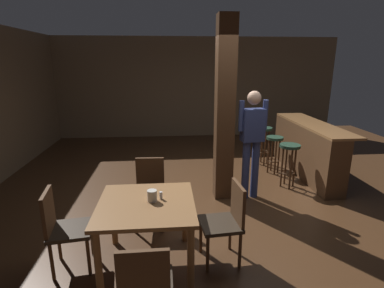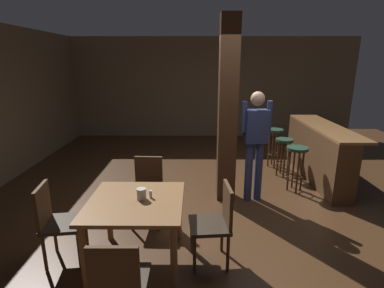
{
  "view_description": "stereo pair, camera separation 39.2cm",
  "coord_description": "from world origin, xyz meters",
  "px_view_note": "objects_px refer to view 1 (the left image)",
  "views": [
    {
      "loc": [
        -0.92,
        -4.17,
        2.15
      ],
      "look_at": [
        -0.56,
        -0.09,
        1.01
      ],
      "focal_mm": 28.0,
      "sensor_mm": 36.0,
      "label": 1
    },
    {
      "loc": [
        -0.53,
        -4.19,
        2.15
      ],
      "look_at": [
        -0.56,
        -0.09,
        1.01
      ],
      "focal_mm": 28.0,
      "sensor_mm": 36.0,
      "label": 2
    }
  ],
  "objects_px": {
    "dining_table": "(147,213)",
    "standing_person": "(252,138)",
    "chair_east": "(227,219)",
    "salt_shaker": "(161,195)",
    "chair_north": "(150,189)",
    "bar_stool_mid": "(274,146)",
    "napkin_cup": "(152,196)",
    "bar_stool_near": "(289,155)",
    "bar_counter": "(306,149)",
    "chair_south": "(145,286)",
    "chair_west": "(62,226)",
    "bar_stool_far": "(264,137)"
  },
  "relations": [
    {
      "from": "bar_counter",
      "to": "chair_south",
      "type": "bearing_deg",
      "value": -130.06
    },
    {
      "from": "salt_shaker",
      "to": "bar_stool_mid",
      "type": "relative_size",
      "value": 0.11
    },
    {
      "from": "chair_south",
      "to": "chair_east",
      "type": "bearing_deg",
      "value": 48.98
    },
    {
      "from": "chair_north",
      "to": "chair_west",
      "type": "xyz_separation_m",
      "value": [
        -0.86,
        -0.87,
        0.0
      ]
    },
    {
      "from": "chair_south",
      "to": "bar_stool_near",
      "type": "bearing_deg",
      "value": 51.18
    },
    {
      "from": "bar_counter",
      "to": "dining_table",
      "type": "bearing_deg",
      "value": -139.54
    },
    {
      "from": "bar_stool_far",
      "to": "chair_south",
      "type": "bearing_deg",
      "value": -118.83
    },
    {
      "from": "chair_north",
      "to": "bar_stool_near",
      "type": "xyz_separation_m",
      "value": [
        2.34,
        1.04,
        0.07
      ]
    },
    {
      "from": "napkin_cup",
      "to": "salt_shaker",
      "type": "distance_m",
      "value": 0.1
    },
    {
      "from": "chair_south",
      "to": "bar_stool_mid",
      "type": "xyz_separation_m",
      "value": [
        2.28,
        3.54,
        0.03
      ]
    },
    {
      "from": "napkin_cup",
      "to": "salt_shaker",
      "type": "height_order",
      "value": "napkin_cup"
    },
    {
      "from": "napkin_cup",
      "to": "standing_person",
      "type": "height_order",
      "value": "standing_person"
    },
    {
      "from": "chair_north",
      "to": "chair_south",
      "type": "bearing_deg",
      "value": -88.32
    },
    {
      "from": "dining_table",
      "to": "standing_person",
      "type": "relative_size",
      "value": 0.58
    },
    {
      "from": "dining_table",
      "to": "bar_stool_near",
      "type": "bearing_deg",
      "value": 39.51
    },
    {
      "from": "chair_south",
      "to": "bar_stool_mid",
      "type": "height_order",
      "value": "chair_south"
    },
    {
      "from": "chair_south",
      "to": "standing_person",
      "type": "height_order",
      "value": "standing_person"
    },
    {
      "from": "salt_shaker",
      "to": "bar_stool_near",
      "type": "height_order",
      "value": "salt_shaker"
    },
    {
      "from": "bar_stool_mid",
      "to": "standing_person",
      "type": "bearing_deg",
      "value": -126.21
    },
    {
      "from": "chair_west",
      "to": "salt_shaker",
      "type": "distance_m",
      "value": 1.06
    },
    {
      "from": "salt_shaker",
      "to": "bar_stool_far",
      "type": "bearing_deg",
      "value": 55.29
    },
    {
      "from": "standing_person",
      "to": "chair_north",
      "type": "bearing_deg",
      "value": -156.55
    },
    {
      "from": "chair_east",
      "to": "bar_counter",
      "type": "bearing_deg",
      "value": 50.31
    },
    {
      "from": "standing_person",
      "to": "bar_stool_far",
      "type": "relative_size",
      "value": 2.14
    },
    {
      "from": "chair_east",
      "to": "chair_north",
      "type": "distance_m",
      "value": 1.23
    },
    {
      "from": "chair_west",
      "to": "chair_east",
      "type": "bearing_deg",
      "value": -0.08
    },
    {
      "from": "chair_west",
      "to": "bar_stool_far",
      "type": "relative_size",
      "value": 1.11
    },
    {
      "from": "chair_south",
      "to": "bar_counter",
      "type": "bearing_deg",
      "value": 49.94
    },
    {
      "from": "chair_south",
      "to": "napkin_cup",
      "type": "height_order",
      "value": "chair_south"
    },
    {
      "from": "standing_person",
      "to": "chair_west",
      "type": "bearing_deg",
      "value": -147.44
    },
    {
      "from": "bar_stool_near",
      "to": "chair_east",
      "type": "bearing_deg",
      "value": -127.68
    },
    {
      "from": "chair_east",
      "to": "standing_person",
      "type": "relative_size",
      "value": 0.52
    },
    {
      "from": "chair_north",
      "to": "bar_stool_mid",
      "type": "xyz_separation_m",
      "value": [
        2.33,
        1.73,
        0.03
      ]
    },
    {
      "from": "dining_table",
      "to": "bar_stool_mid",
      "type": "distance_m",
      "value": 3.49
    },
    {
      "from": "salt_shaker",
      "to": "bar_stool_near",
      "type": "relative_size",
      "value": 0.11
    },
    {
      "from": "chair_east",
      "to": "bar_stool_near",
      "type": "bearing_deg",
      "value": 52.32
    },
    {
      "from": "chair_north",
      "to": "bar_stool_mid",
      "type": "height_order",
      "value": "chair_north"
    },
    {
      "from": "dining_table",
      "to": "chair_south",
      "type": "xyz_separation_m",
      "value": [
        0.04,
        -0.93,
        -0.12
      ]
    },
    {
      "from": "bar_stool_near",
      "to": "salt_shaker",
      "type": "bearing_deg",
      "value": -139.64
    },
    {
      "from": "bar_counter",
      "to": "chair_north",
      "type": "bearing_deg",
      "value": -151.35
    },
    {
      "from": "chair_east",
      "to": "salt_shaker",
      "type": "height_order",
      "value": "chair_east"
    },
    {
      "from": "chair_south",
      "to": "salt_shaker",
      "type": "height_order",
      "value": "chair_south"
    },
    {
      "from": "napkin_cup",
      "to": "salt_shaker",
      "type": "xyz_separation_m",
      "value": [
        0.09,
        0.04,
        -0.02
      ]
    },
    {
      "from": "standing_person",
      "to": "bar_stool_mid",
      "type": "distance_m",
      "value": 1.38
    },
    {
      "from": "chair_south",
      "to": "bar_stool_mid",
      "type": "bearing_deg",
      "value": 57.21
    },
    {
      "from": "bar_stool_mid",
      "to": "bar_stool_near",
      "type": "bearing_deg",
      "value": -88.87
    },
    {
      "from": "bar_counter",
      "to": "bar_stool_near",
      "type": "height_order",
      "value": "bar_counter"
    },
    {
      "from": "dining_table",
      "to": "chair_west",
      "type": "relative_size",
      "value": 1.12
    },
    {
      "from": "dining_table",
      "to": "bar_stool_far",
      "type": "xyz_separation_m",
      "value": [
        2.28,
        3.14,
        -0.03
      ]
    },
    {
      "from": "chair_south",
      "to": "chair_west",
      "type": "relative_size",
      "value": 1.0
    }
  ]
}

